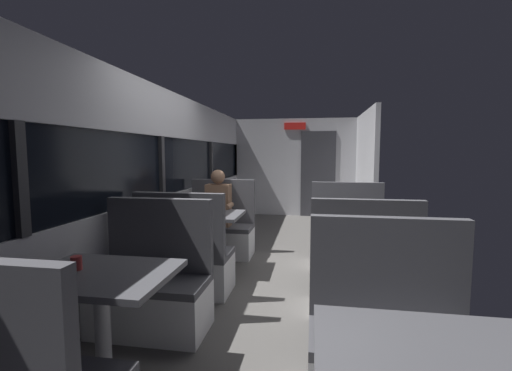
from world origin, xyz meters
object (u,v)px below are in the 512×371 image
seated_passenger (219,220)px  coffee_cup_secondary (76,263)px  bench_rear_aisle_facing_entry (347,241)px  coffee_cup_primary (216,210)px  bench_mid_window_facing_entry (221,233)px  dining_table_near_window (101,288)px  bench_rear_aisle_facing_end (362,279)px  bench_front_aisle_facing_entry (390,351)px  bench_near_window_facing_entry (153,291)px  dining_table_rear_aisle (354,230)px  bench_mid_window_facing_end (186,263)px  dining_table_mid_window (206,221)px

seated_passenger → coffee_cup_secondary: size_ratio=14.00×
bench_rear_aisle_facing_entry → coffee_cup_primary: bench_rear_aisle_facing_entry is taller
bench_mid_window_facing_entry → dining_table_near_window: bearing=-90.0°
bench_rear_aisle_facing_end → bench_rear_aisle_facing_entry: (0.00, 1.40, 0.00)m
bench_front_aisle_facing_entry → bench_rear_aisle_facing_end: 1.17m
bench_rear_aisle_facing_end → coffee_cup_primary: bench_rear_aisle_facing_end is taller
dining_table_near_window → bench_near_window_facing_entry: (0.00, 0.70, -0.31)m
bench_rear_aisle_facing_end → coffee_cup_secondary: size_ratio=12.22×
bench_front_aisle_facing_entry → coffee_cup_primary: 2.72m
bench_rear_aisle_facing_entry → coffee_cup_primary: bearing=-164.3°
bench_rear_aisle_facing_entry → seated_passenger: seated_passenger is taller
dining_table_rear_aisle → seated_passenger: (-1.79, 0.83, -0.10)m
bench_mid_window_facing_end → dining_table_rear_aisle: bearing=15.6°
dining_table_mid_window → coffee_cup_secondary: size_ratio=10.00×
coffee_cup_primary → bench_mid_window_facing_end: bearing=-99.6°
dining_table_mid_window → bench_front_aisle_facing_entry: bearing=-49.2°
bench_near_window_facing_entry → dining_table_mid_window: (0.00, 1.47, 0.31)m
seated_passenger → dining_table_rear_aisle: bearing=-24.8°
seated_passenger → bench_rear_aisle_facing_entry: bearing=-4.1°
bench_mid_window_facing_end → bench_front_aisle_facing_entry: size_ratio=1.00×
bench_front_aisle_facing_entry → dining_table_near_window: bearing=-176.8°
bench_rear_aisle_facing_end → coffee_cup_primary: size_ratio=12.22×
seated_passenger → coffee_cup_secondary: (-0.18, -2.78, 0.25)m
dining_table_rear_aisle → bench_rear_aisle_facing_end: (0.00, -0.70, -0.31)m
bench_mid_window_facing_end → coffee_cup_primary: (0.12, 0.73, 0.46)m
bench_mid_window_facing_entry → dining_table_rear_aisle: 2.03m
seated_passenger → bench_near_window_facing_entry: bearing=-90.0°
dining_table_rear_aisle → coffee_cup_secondary: (-1.97, -1.95, 0.15)m
bench_mid_window_facing_end → coffee_cup_secondary: (-0.18, -1.45, 0.46)m
dining_table_mid_window → coffee_cup_primary: (0.12, 0.03, 0.15)m
bench_mid_window_facing_end → bench_rear_aisle_facing_entry: bearing=33.8°
bench_rear_aisle_facing_entry → coffee_cup_primary: 1.79m
dining_table_near_window → bench_mid_window_facing_end: bench_mid_window_facing_end is taller
dining_table_near_window → bench_front_aisle_facing_entry: size_ratio=0.82×
bench_mid_window_facing_entry → coffee_cup_primary: size_ratio=12.22×
bench_front_aisle_facing_entry → coffee_cup_primary: bench_front_aisle_facing_entry is taller
bench_mid_window_facing_entry → coffee_cup_primary: (0.12, -0.67, 0.46)m
bench_near_window_facing_entry → dining_table_rear_aisle: bearing=35.4°
dining_table_near_window → bench_front_aisle_facing_entry: bearing=3.2°
bench_mid_window_facing_entry → dining_table_mid_window: bearing=-90.0°
bench_mid_window_facing_end → bench_front_aisle_facing_entry: same height
bench_rear_aisle_facing_entry → coffee_cup_secondary: bearing=-126.6°
dining_table_mid_window → bench_mid_window_facing_entry: (0.00, 0.70, -0.31)m
bench_near_window_facing_entry → coffee_cup_primary: (0.12, 1.50, 0.46)m
bench_near_window_facing_entry → bench_front_aisle_facing_entry: same height
bench_mid_window_facing_entry → seated_passenger: 0.22m
dining_table_rear_aisle → dining_table_near_window: bearing=-132.3°
bench_mid_window_facing_end → coffee_cup_secondary: size_ratio=12.22×
coffee_cup_secondary → bench_mid_window_facing_entry: bearing=86.4°
dining_table_mid_window → coffee_cup_secondary: bearing=-94.8°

